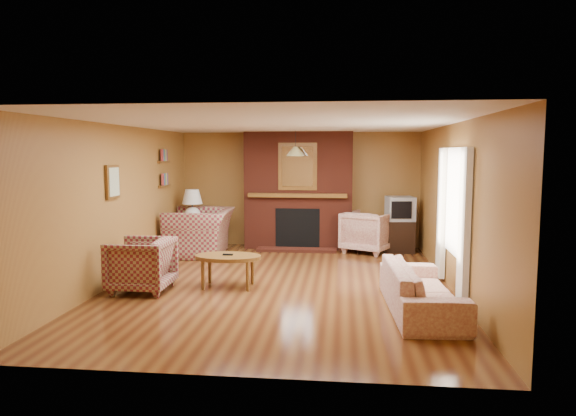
# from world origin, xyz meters

# --- Properties ---
(floor) EXTENTS (6.50, 6.50, 0.00)m
(floor) POSITION_xyz_m (0.00, 0.00, 0.00)
(floor) COLOR #4B2310
(floor) RESTS_ON ground
(ceiling) EXTENTS (6.50, 6.50, 0.00)m
(ceiling) POSITION_xyz_m (0.00, 0.00, 2.40)
(ceiling) COLOR silver
(ceiling) RESTS_ON wall_back
(wall_back) EXTENTS (6.50, 0.00, 6.50)m
(wall_back) POSITION_xyz_m (0.00, 3.25, 1.20)
(wall_back) COLOR olive
(wall_back) RESTS_ON floor
(wall_front) EXTENTS (6.50, 0.00, 6.50)m
(wall_front) POSITION_xyz_m (0.00, -3.25, 1.20)
(wall_front) COLOR olive
(wall_front) RESTS_ON floor
(wall_left) EXTENTS (0.00, 6.50, 6.50)m
(wall_left) POSITION_xyz_m (-2.50, 0.00, 1.20)
(wall_left) COLOR olive
(wall_left) RESTS_ON floor
(wall_right) EXTENTS (0.00, 6.50, 6.50)m
(wall_right) POSITION_xyz_m (2.50, 0.00, 1.20)
(wall_right) COLOR olive
(wall_right) RESTS_ON floor
(fireplace) EXTENTS (2.20, 0.82, 2.40)m
(fireplace) POSITION_xyz_m (0.00, 2.98, 1.18)
(fireplace) COLOR #571F13
(fireplace) RESTS_ON floor
(window_right) EXTENTS (0.10, 1.85, 2.00)m
(window_right) POSITION_xyz_m (2.45, -0.20, 1.13)
(window_right) COLOR beige
(window_right) RESTS_ON wall_right
(bookshelf) EXTENTS (0.09, 0.55, 0.71)m
(bookshelf) POSITION_xyz_m (-2.44, 1.90, 1.67)
(bookshelf) COLOR brown
(bookshelf) RESTS_ON wall_left
(botanical_print) EXTENTS (0.05, 0.40, 0.50)m
(botanical_print) POSITION_xyz_m (-2.47, -0.30, 1.55)
(botanical_print) COLOR brown
(botanical_print) RESTS_ON wall_left
(pendant_light) EXTENTS (0.36, 0.36, 0.48)m
(pendant_light) POSITION_xyz_m (0.00, 2.30, 2.00)
(pendant_light) COLOR black
(pendant_light) RESTS_ON ceiling
(plaid_loveseat) EXTENTS (1.27, 1.43, 0.88)m
(plaid_loveseat) POSITION_xyz_m (-1.85, 2.11, 0.44)
(plaid_loveseat) COLOR maroon
(plaid_loveseat) RESTS_ON floor
(plaid_armchair) EXTENTS (0.85, 0.82, 0.76)m
(plaid_armchair) POSITION_xyz_m (-1.95, -0.60, 0.38)
(plaid_armchair) COLOR maroon
(plaid_armchair) RESTS_ON floor
(floral_sofa) EXTENTS (0.88, 2.04, 0.58)m
(floral_sofa) POSITION_xyz_m (1.90, -1.15, 0.29)
(floral_sofa) COLOR beige
(floral_sofa) RESTS_ON floor
(floral_armchair) EXTENTS (1.19, 1.20, 0.82)m
(floral_armchair) POSITION_xyz_m (1.42, 2.67, 0.41)
(floral_armchair) COLOR beige
(floral_armchair) RESTS_ON floor
(coffee_table) EXTENTS (0.98, 0.61, 0.50)m
(coffee_table) POSITION_xyz_m (-0.76, -0.26, 0.42)
(coffee_table) COLOR brown
(coffee_table) RESTS_ON floor
(side_table) EXTENTS (0.46, 0.46, 0.57)m
(side_table) POSITION_xyz_m (-2.10, 2.45, 0.28)
(side_table) COLOR brown
(side_table) RESTS_ON floor
(table_lamp) EXTENTS (0.41, 0.41, 0.68)m
(table_lamp) POSITION_xyz_m (-2.10, 2.45, 0.94)
(table_lamp) COLOR white
(table_lamp) RESTS_ON side_table
(tv_stand) EXTENTS (0.59, 0.54, 0.63)m
(tv_stand) POSITION_xyz_m (2.05, 2.80, 0.31)
(tv_stand) COLOR black
(tv_stand) RESTS_ON floor
(crt_tv) EXTENTS (0.58, 0.58, 0.48)m
(crt_tv) POSITION_xyz_m (2.05, 2.79, 0.87)
(crt_tv) COLOR #A2A5AA
(crt_tv) RESTS_ON tv_stand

